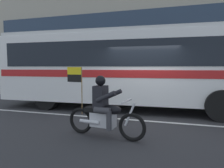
% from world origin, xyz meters
% --- Properties ---
extents(ground_plane, '(60.00, 60.00, 0.00)m').
position_xyz_m(ground_plane, '(0.00, 0.00, 0.00)').
color(ground_plane, '#2B2B2D').
extents(sidewalk_curb, '(28.00, 3.80, 0.15)m').
position_xyz_m(sidewalk_curb, '(0.00, 5.10, 0.07)').
color(sidewalk_curb, '#A39E93').
rests_on(sidewalk_curb, ground_plane).
extents(lane_center_stripe, '(26.60, 0.14, 0.01)m').
position_xyz_m(lane_center_stripe, '(0.00, -0.60, 0.00)').
color(lane_center_stripe, silver).
rests_on(lane_center_stripe, ground_plane).
extents(transit_bus, '(11.33, 3.01, 3.22)m').
position_xyz_m(transit_bus, '(-0.55, 1.19, 1.88)').
color(transit_bus, white).
rests_on(transit_bus, ground_plane).
extents(motorcycle_with_rider, '(2.18, 0.68, 1.78)m').
position_xyz_m(motorcycle_with_rider, '(-0.65, -2.43, 0.67)').
color(motorcycle_with_rider, black).
rests_on(motorcycle_with_rider, ground_plane).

